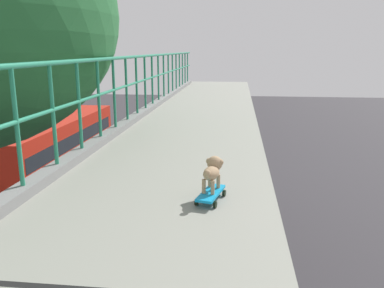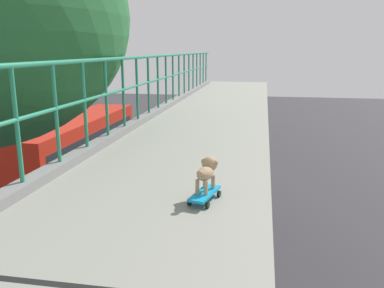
{
  "view_description": "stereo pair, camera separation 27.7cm",
  "coord_description": "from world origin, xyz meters",
  "px_view_note": "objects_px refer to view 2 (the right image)",
  "views": [
    {
      "loc": [
        1.78,
        -1.92,
        7.1
      ],
      "look_at": [
        1.28,
        2.44,
        6.04
      ],
      "focal_mm": 37.13,
      "sensor_mm": 36.0,
      "label": 1
    },
    {
      "loc": [
        2.05,
        -1.88,
        7.1
      ],
      "look_at": [
        1.28,
        2.44,
        6.04
      ],
      "focal_mm": 37.13,
      "sensor_mm": 36.0,
      "label": 2
    }
  ],
  "objects_px": {
    "city_bus": "(78,145)",
    "small_dog": "(207,170)",
    "toy_skateboard": "(205,194)",
    "car_silver_fifth": "(55,261)"
  },
  "relations": [
    {
      "from": "car_silver_fifth",
      "to": "toy_skateboard",
      "type": "bearing_deg",
      "value": -49.87
    },
    {
      "from": "toy_skateboard",
      "to": "small_dog",
      "type": "distance_m",
      "value": 0.22
    },
    {
      "from": "city_bus",
      "to": "toy_skateboard",
      "type": "height_order",
      "value": "toy_skateboard"
    },
    {
      "from": "car_silver_fifth",
      "to": "small_dog",
      "type": "relative_size",
      "value": 12.2
    },
    {
      "from": "small_dog",
      "to": "car_silver_fifth",
      "type": "bearing_deg",
      "value": 130.51
    },
    {
      "from": "toy_skateboard",
      "to": "small_dog",
      "type": "bearing_deg",
      "value": 83.16
    },
    {
      "from": "city_bus",
      "to": "toy_skateboard",
      "type": "distance_m",
      "value": 19.43
    },
    {
      "from": "city_bus",
      "to": "small_dog",
      "type": "distance_m",
      "value": 19.41
    },
    {
      "from": "car_silver_fifth",
      "to": "city_bus",
      "type": "distance_m",
      "value": 10.61
    },
    {
      "from": "city_bus",
      "to": "toy_skateboard",
      "type": "bearing_deg",
      "value": -59.97
    }
  ]
}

